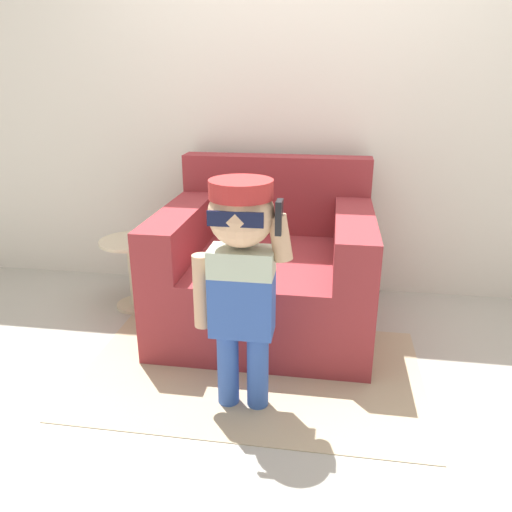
# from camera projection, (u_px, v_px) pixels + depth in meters

# --- Properties ---
(ground_plane) EXTENTS (10.00, 10.00, 0.00)m
(ground_plane) POSITION_uv_depth(u_px,v_px,m) (286.00, 341.00, 2.72)
(ground_plane) COLOR #ADA89E
(wall_back) EXTENTS (10.00, 0.05, 2.60)m
(wall_back) POSITION_uv_depth(u_px,v_px,m) (304.00, 87.00, 3.02)
(wall_back) COLOR silver
(wall_back) RESTS_ON ground_plane
(armchair) EXTENTS (1.14, 1.04, 0.91)m
(armchair) POSITION_uv_depth(u_px,v_px,m) (267.00, 271.00, 2.84)
(armchair) COLOR maroon
(armchair) RESTS_ON ground_plane
(person_child) EXTENTS (0.41, 0.31, 1.00)m
(person_child) POSITION_uv_depth(u_px,v_px,m) (241.00, 263.00, 1.98)
(person_child) COLOR #3356AD
(person_child) RESTS_ON ground_plane
(side_table) EXTENTS (0.38, 0.38, 0.44)m
(side_table) POSITION_uv_depth(u_px,v_px,m) (134.00, 266.00, 3.05)
(side_table) COLOR beige
(side_table) RESTS_ON ground_plane
(rug) EXTENTS (1.63, 1.02, 0.01)m
(rug) POSITION_uv_depth(u_px,v_px,m) (252.00, 371.00, 2.44)
(rug) COLOR tan
(rug) RESTS_ON ground_plane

